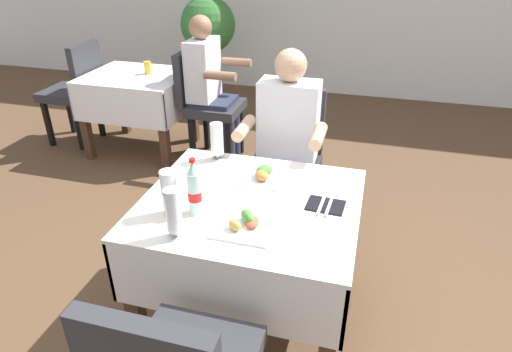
{
  "coord_description": "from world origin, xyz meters",
  "views": [
    {
      "loc": [
        0.52,
        -1.71,
        1.83
      ],
      "look_at": [
        0.03,
        0.07,
        0.81
      ],
      "focal_mm": 30.86,
      "sensor_mm": 36.0,
      "label": 1
    }
  ],
  "objects_px": {
    "plate_far_diner": "(263,175)",
    "napkin_cutlery_set": "(326,205)",
    "seated_diner_far": "(286,141)",
    "background_patron": "(210,83)",
    "cola_bottle_primary": "(194,190)",
    "background_chair_left": "(76,87)",
    "background_dining_table": "(139,95)",
    "potted_plant_corner": "(208,32)",
    "chair_far_diner_seat": "(287,156)",
    "background_chair_right": "(206,100)",
    "background_table_tumbler": "(148,68)",
    "beer_glass_left": "(217,141)",
    "main_dining_table": "(251,230)",
    "beer_glass_middle": "(174,214)",
    "plate_near_camera": "(245,223)",
    "beer_glass_right": "(170,191)"
  },
  "relations": [
    {
      "from": "beer_glass_middle",
      "to": "background_dining_table",
      "type": "distance_m",
      "value": 2.51
    },
    {
      "from": "napkin_cutlery_set",
      "to": "background_chair_left",
      "type": "distance_m",
      "value": 3.08
    },
    {
      "from": "main_dining_table",
      "to": "background_chair_left",
      "type": "relative_size",
      "value": 1.05
    },
    {
      "from": "beer_glass_middle",
      "to": "beer_glass_right",
      "type": "height_order",
      "value": "beer_glass_middle"
    },
    {
      "from": "plate_near_camera",
      "to": "background_patron",
      "type": "relative_size",
      "value": 0.2
    },
    {
      "from": "napkin_cutlery_set",
      "to": "potted_plant_corner",
      "type": "bearing_deg",
      "value": 119.55
    },
    {
      "from": "chair_far_diner_seat",
      "to": "cola_bottle_primary",
      "type": "bearing_deg",
      "value": -101.63
    },
    {
      "from": "napkin_cutlery_set",
      "to": "background_patron",
      "type": "xyz_separation_m",
      "value": [
        -1.21,
        1.69,
        -0.02
      ]
    },
    {
      "from": "napkin_cutlery_set",
      "to": "background_dining_table",
      "type": "bearing_deg",
      "value": 138.48
    },
    {
      "from": "background_chair_right",
      "to": "background_table_tumbler",
      "type": "xyz_separation_m",
      "value": [
        -0.56,
        0.06,
        0.23
      ]
    },
    {
      "from": "beer_glass_left",
      "to": "background_dining_table",
      "type": "bearing_deg",
      "value": 132.76
    },
    {
      "from": "background_table_tumbler",
      "to": "potted_plant_corner",
      "type": "relative_size",
      "value": 0.09
    },
    {
      "from": "cola_bottle_primary",
      "to": "background_table_tumbler",
      "type": "relative_size",
      "value": 2.49
    },
    {
      "from": "plate_far_diner",
      "to": "beer_glass_middle",
      "type": "distance_m",
      "value": 0.62
    },
    {
      "from": "plate_far_diner",
      "to": "cola_bottle_primary",
      "type": "xyz_separation_m",
      "value": [
        -0.21,
        -0.38,
        0.1
      ]
    },
    {
      "from": "main_dining_table",
      "to": "chair_far_diner_seat",
      "type": "distance_m",
      "value": 0.85
    },
    {
      "from": "beer_glass_left",
      "to": "potted_plant_corner",
      "type": "xyz_separation_m",
      "value": [
        -1.11,
        2.77,
        0.01
      ]
    },
    {
      "from": "cola_bottle_primary",
      "to": "background_chair_left",
      "type": "relative_size",
      "value": 0.28
    },
    {
      "from": "napkin_cutlery_set",
      "to": "background_chair_right",
      "type": "distance_m",
      "value": 2.12
    },
    {
      "from": "background_chair_left",
      "to": "background_table_tumbler",
      "type": "bearing_deg",
      "value": 4.26
    },
    {
      "from": "background_chair_left",
      "to": "chair_far_diner_seat",
      "type": "bearing_deg",
      "value": -22.03
    },
    {
      "from": "plate_far_diner",
      "to": "cola_bottle_primary",
      "type": "distance_m",
      "value": 0.45
    },
    {
      "from": "cola_bottle_primary",
      "to": "background_table_tumbler",
      "type": "distance_m",
      "value": 2.33
    },
    {
      "from": "plate_far_diner",
      "to": "napkin_cutlery_set",
      "type": "xyz_separation_m",
      "value": [
        0.35,
        -0.17,
        -0.02
      ]
    },
    {
      "from": "chair_far_diner_seat",
      "to": "background_table_tumbler",
      "type": "distance_m",
      "value": 1.77
    },
    {
      "from": "main_dining_table",
      "to": "background_chair_right",
      "type": "bearing_deg",
      "value": 117.64
    },
    {
      "from": "background_patron",
      "to": "potted_plant_corner",
      "type": "relative_size",
      "value": 1.02
    },
    {
      "from": "beer_glass_left",
      "to": "beer_glass_middle",
      "type": "height_order",
      "value": "beer_glass_middle"
    },
    {
      "from": "seated_diner_far",
      "to": "plate_near_camera",
      "type": "bearing_deg",
      "value": -88.61
    },
    {
      "from": "potted_plant_corner",
      "to": "seated_diner_far",
      "type": "bearing_deg",
      "value": -59.44
    },
    {
      "from": "plate_far_diner",
      "to": "background_dining_table",
      "type": "relative_size",
      "value": 0.27
    },
    {
      "from": "background_table_tumbler",
      "to": "potted_plant_corner",
      "type": "bearing_deg",
      "value": 87.36
    },
    {
      "from": "beer_glass_middle",
      "to": "background_chair_right",
      "type": "height_order",
      "value": "background_chair_right"
    },
    {
      "from": "seated_diner_far",
      "to": "background_chair_left",
      "type": "distance_m",
      "value": 2.45
    },
    {
      "from": "seated_diner_far",
      "to": "background_chair_left",
      "type": "xyz_separation_m",
      "value": [
        -2.23,
        1.01,
        -0.16
      ]
    },
    {
      "from": "seated_diner_far",
      "to": "background_patron",
      "type": "height_order",
      "value": "same"
    },
    {
      "from": "plate_near_camera",
      "to": "napkin_cutlery_set",
      "type": "distance_m",
      "value": 0.4
    },
    {
      "from": "main_dining_table",
      "to": "beer_glass_left",
      "type": "bearing_deg",
      "value": 128.64
    },
    {
      "from": "chair_far_diner_seat",
      "to": "napkin_cutlery_set",
      "type": "relative_size",
      "value": 5.04
    },
    {
      "from": "background_chair_right",
      "to": "beer_glass_middle",
      "type": "bearing_deg",
      "value": -71.67
    },
    {
      "from": "background_dining_table",
      "to": "background_table_tumbler",
      "type": "bearing_deg",
      "value": 30.28
    },
    {
      "from": "plate_near_camera",
      "to": "background_patron",
      "type": "xyz_separation_m",
      "value": [
        -0.9,
        1.95,
        -0.03
      ]
    },
    {
      "from": "main_dining_table",
      "to": "napkin_cutlery_set",
      "type": "height_order",
      "value": "napkin_cutlery_set"
    },
    {
      "from": "seated_diner_far",
      "to": "background_patron",
      "type": "relative_size",
      "value": 1.0
    },
    {
      "from": "napkin_cutlery_set",
      "to": "background_chair_left",
      "type": "height_order",
      "value": "background_chair_left"
    },
    {
      "from": "main_dining_table",
      "to": "plate_far_diner",
      "type": "height_order",
      "value": "plate_far_diner"
    },
    {
      "from": "cola_bottle_primary",
      "to": "potted_plant_corner",
      "type": "height_order",
      "value": "potted_plant_corner"
    },
    {
      "from": "background_chair_left",
      "to": "background_dining_table",
      "type": "bearing_deg",
      "value": -0.0
    },
    {
      "from": "napkin_cutlery_set",
      "to": "cola_bottle_primary",
      "type": "bearing_deg",
      "value": -159.18
    },
    {
      "from": "background_dining_table",
      "to": "potted_plant_corner",
      "type": "bearing_deg",
      "value": 83.59
    }
  ]
}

